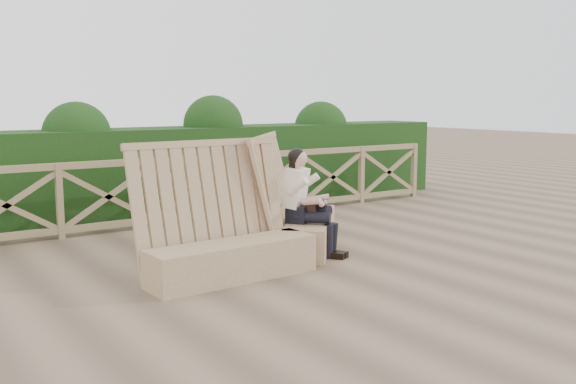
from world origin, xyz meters
TOP-DOWN VIEW (x-y plane):
  - ground at (0.00, 0.00)m, footprint 60.00×60.00m
  - bench at (-0.35, 0.71)m, footprint 3.50×2.13m
  - woman at (0.21, 0.73)m, footprint 0.70×0.88m
  - guardrail at (0.00, 3.50)m, footprint 10.10×0.09m
  - hedge at (0.00, 4.70)m, footprint 12.00×1.20m

SIDE VIEW (x-z plane):
  - ground at x=0.00m, z-range 0.00..0.00m
  - bench at x=-0.35m, z-range -0.39..1.17m
  - guardrail at x=0.00m, z-range 0.00..1.10m
  - woman at x=0.21m, z-range 0.04..1.43m
  - hedge at x=0.00m, z-range 0.00..1.50m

